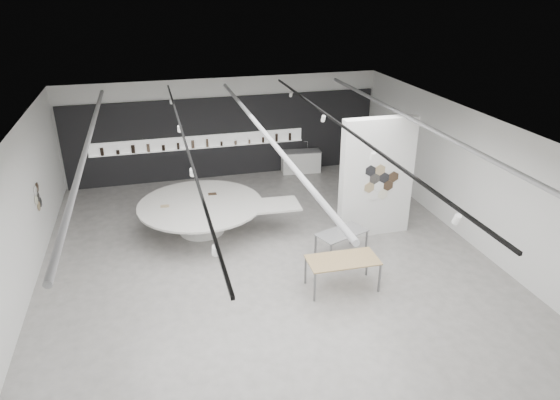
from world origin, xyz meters
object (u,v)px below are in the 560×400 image
object	(u,v)px
sample_table_wood	(343,261)
sample_table_stone	(342,234)
display_island	(204,213)
partition_column	(376,178)
kitchen_counter	(301,161)

from	to	relation	value
sample_table_wood	sample_table_stone	xyz separation A→B (m)	(0.57, 1.51, -0.10)
display_island	sample_table_wood	distance (m)	4.92
partition_column	kitchen_counter	distance (m)	5.73
kitchen_counter	partition_column	bearing A→B (deg)	-78.49
partition_column	kitchen_counter	bearing A→B (deg)	96.03
display_island	partition_column	bearing A→B (deg)	-12.71
partition_column	sample_table_stone	bearing A→B (deg)	-144.05
display_island	sample_table_wood	size ratio (longest dim) A/B	2.75
partition_column	sample_table_wood	bearing A→B (deg)	-128.17
partition_column	display_island	world-z (taller)	partition_column
partition_column	display_island	distance (m)	5.28
partition_column	kitchen_counter	world-z (taller)	partition_column
kitchen_counter	sample_table_stone	bearing A→B (deg)	-91.86
sample_table_wood	kitchen_counter	distance (m)	8.21
partition_column	sample_table_stone	distance (m)	2.10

